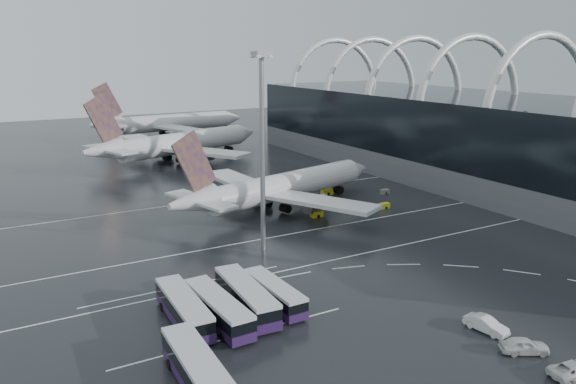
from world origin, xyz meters
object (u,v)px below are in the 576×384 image
bus_row_near_d (274,293)px  gse_cart_belly_a (384,206)px  airliner_main (279,188)px  bus_row_far_a (198,370)px  van_curve_a (575,370)px  gse_cart_belly_c (317,214)px  bus_row_near_c (246,296)px  van_curve_c (486,325)px  airliner_gate_b (176,144)px  bus_row_near_b (218,308)px  airliner_gate_c (168,123)px  gse_cart_belly_b (338,188)px  floodlight_mast (262,129)px  bus_row_near_a (184,308)px  gse_cart_belly_d (385,192)px  van_curve_b (524,346)px  gse_cart_belly_e (327,192)px

bus_row_near_d → gse_cart_belly_a: bearing=-56.2°
airliner_main → bus_row_far_a: bearing=-140.7°
bus_row_far_a → van_curve_a: size_ratio=2.52×
bus_row_near_d → gse_cart_belly_c: size_ratio=5.36×
bus_row_near_c → van_curve_c: bus_row_near_c is taller
airliner_gate_b → bus_row_near_c: airliner_gate_b is taller
airliner_gate_b → bus_row_near_b: 99.82m
airliner_gate_c → gse_cart_belly_c: bearing=-97.8°
gse_cart_belly_c → bus_row_near_c: bearing=-134.6°
airliner_gate_b → van_curve_a: airliner_gate_b is taller
airliner_gate_c → gse_cart_belly_b: bearing=-89.4°
bus_row_far_a → gse_cart_belly_c: 57.70m
bus_row_near_c → bus_row_near_d: (3.70, -0.21, -0.27)m
floodlight_mast → van_curve_a: bearing=-78.0°
bus_row_near_b → bus_row_near_a: bearing=58.9°
airliner_gate_b → gse_cart_belly_d: bearing=-83.1°
gse_cart_belly_c → bus_row_near_a: bearing=-142.0°
bus_row_far_a → van_curve_b: (32.01, -10.98, -1.01)m
airliner_gate_c → van_curve_b: bearing=-99.4°
van_curve_b → bus_row_far_a: bearing=101.2°
gse_cart_belly_c → gse_cart_belly_e: (11.16, 13.32, 0.04)m
airliner_main → airliner_gate_c: bearing=69.2°
bus_row_near_a → bus_row_far_a: bus_row_far_a is taller
airliner_main → bus_row_near_a: (-32.77, -36.53, -2.63)m
gse_cart_belly_a → gse_cart_belly_c: (-15.08, 1.70, 0.08)m
bus_row_near_a → gse_cart_belly_d: 69.33m
airliner_gate_b → van_curve_a: (-1.92, -123.45, -4.36)m
gse_cart_belly_c → airliner_main: bearing=115.6°
airliner_main → bus_row_near_a: size_ratio=3.80×
van_curve_a → van_curve_c: van_curve_c is taller
airliner_gate_b → floodlight_mast: (-11.88, -76.62, 14.22)m
bus_row_near_a → van_curve_a: bearing=-132.9°
bus_row_near_c → gse_cart_belly_a: bus_row_near_c is taller
airliner_main → bus_row_near_b: 48.42m
bus_row_near_a → van_curve_a: (29.25, -29.54, -1.07)m
airliner_gate_b → bus_row_near_a: bearing=-127.3°
floodlight_mast → airliner_gate_c: bearing=78.7°
bus_row_near_b → van_curve_a: size_ratio=2.45×
airliner_gate_b → gse_cart_belly_c: (5.39, -65.33, -4.51)m
gse_cart_belly_b → floodlight_mast: bearing=-140.9°
bus_row_near_a → van_curve_c: (28.96, -18.86, -1.00)m
gse_cart_belly_c → gse_cart_belly_e: size_ratio=0.93×
van_curve_a → bus_row_near_c: bearing=46.0°
van_curve_c → van_curve_b: bearing=-101.3°
airliner_gate_c → gse_cart_belly_a: (7.69, -113.77, -4.58)m
bus_row_near_a → floodlight_mast: (19.29, 17.29, 17.51)m
floodlight_mast → gse_cart_belly_b: size_ratio=13.26×
gse_cart_belly_d → bus_row_near_d: bearing=-142.3°
bus_row_near_d → floodlight_mast: (7.93, 18.27, 17.72)m
gse_cart_belly_b → airliner_gate_c: bearing=94.7°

